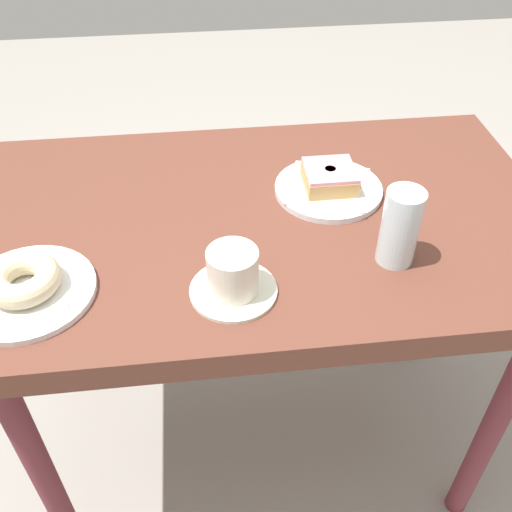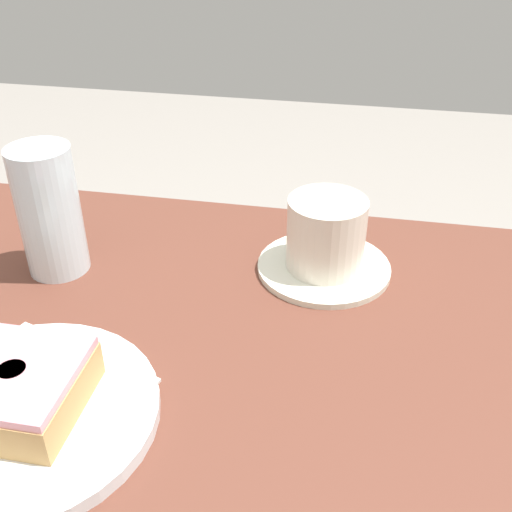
{
  "view_description": "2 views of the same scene",
  "coord_description": "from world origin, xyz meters",
  "px_view_note": "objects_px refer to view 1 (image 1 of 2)",
  "views": [
    {
      "loc": [
        0.11,
        0.85,
        1.42
      ],
      "look_at": [
        0.03,
        0.15,
        0.8
      ],
      "focal_mm": 40.53,
      "sensor_mm": 36.0,
      "label": 1
    },
    {
      "loc": [
        0.1,
        -0.35,
        1.13
      ],
      "look_at": [
        0.01,
        0.15,
        0.8
      ],
      "focal_mm": 43.33,
      "sensor_mm": 36.0,
      "label": 2
    }
  ],
  "objects_px": {
    "plate_sugar_ring": "(27,292)",
    "water_glass": "(400,227)",
    "coffee_cup": "(233,275)",
    "donut_sugar_ring": "(23,279)",
    "plate_glazed_square": "(328,189)",
    "donut_glazed_square": "(330,177)"
  },
  "relations": [
    {
      "from": "plate_sugar_ring",
      "to": "water_glass",
      "type": "xyz_separation_m",
      "value": [
        -0.6,
        -0.02,
        0.06
      ]
    },
    {
      "from": "water_glass",
      "to": "plate_sugar_ring",
      "type": "bearing_deg",
      "value": 1.52
    },
    {
      "from": "plate_sugar_ring",
      "to": "coffee_cup",
      "type": "bearing_deg",
      "value": 174.36
    },
    {
      "from": "donut_sugar_ring",
      "to": "plate_glazed_square",
      "type": "relative_size",
      "value": 0.56
    },
    {
      "from": "donut_glazed_square",
      "to": "coffee_cup",
      "type": "height_order",
      "value": "coffee_cup"
    },
    {
      "from": "water_glass",
      "to": "coffee_cup",
      "type": "xyz_separation_m",
      "value": [
        0.28,
        0.05,
        -0.03
      ]
    },
    {
      "from": "donut_sugar_ring",
      "to": "plate_glazed_square",
      "type": "height_order",
      "value": "donut_sugar_ring"
    },
    {
      "from": "plate_sugar_ring",
      "to": "donut_sugar_ring",
      "type": "xyz_separation_m",
      "value": [
        0.0,
        0.0,
        0.03
      ]
    },
    {
      "from": "plate_glazed_square",
      "to": "water_glass",
      "type": "xyz_separation_m",
      "value": [
        -0.07,
        0.21,
        0.06
      ]
    },
    {
      "from": "plate_glazed_square",
      "to": "coffee_cup",
      "type": "distance_m",
      "value": 0.33
    },
    {
      "from": "plate_sugar_ring",
      "to": "plate_glazed_square",
      "type": "height_order",
      "value": "plate_glazed_square"
    },
    {
      "from": "plate_sugar_ring",
      "to": "coffee_cup",
      "type": "distance_m",
      "value": 0.33
    },
    {
      "from": "plate_glazed_square",
      "to": "donut_glazed_square",
      "type": "xyz_separation_m",
      "value": [
        0.0,
        -0.0,
        0.03
      ]
    },
    {
      "from": "donut_sugar_ring",
      "to": "water_glass",
      "type": "relative_size",
      "value": 0.86
    },
    {
      "from": "donut_glazed_square",
      "to": "coffee_cup",
      "type": "distance_m",
      "value": 0.33
    },
    {
      "from": "plate_sugar_ring",
      "to": "coffee_cup",
      "type": "xyz_separation_m",
      "value": [
        -0.33,
        0.03,
        0.03
      ]
    },
    {
      "from": "plate_sugar_ring",
      "to": "donut_glazed_square",
      "type": "relative_size",
      "value": 2.24
    },
    {
      "from": "donut_glazed_square",
      "to": "plate_glazed_square",
      "type": "bearing_deg",
      "value": 90.0
    },
    {
      "from": "water_glass",
      "to": "coffee_cup",
      "type": "height_order",
      "value": "water_glass"
    },
    {
      "from": "coffee_cup",
      "to": "donut_glazed_square",
      "type": "bearing_deg",
      "value": -129.33
    },
    {
      "from": "water_glass",
      "to": "coffee_cup",
      "type": "distance_m",
      "value": 0.28
    },
    {
      "from": "plate_sugar_ring",
      "to": "plate_glazed_square",
      "type": "relative_size",
      "value": 1.04
    }
  ]
}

